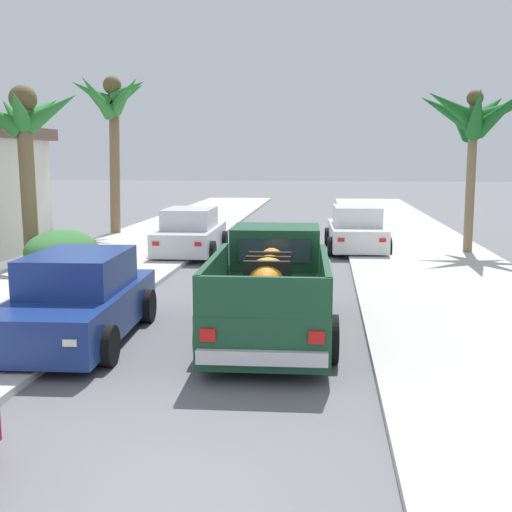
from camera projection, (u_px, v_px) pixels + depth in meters
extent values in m
plane|color=slate|center=(139.00, 501.00, 5.81)|extent=(160.00, 160.00, 0.00)
cube|color=beige|center=(102.00, 266.00, 18.11)|extent=(4.66, 60.00, 0.12)
cube|color=beige|center=(438.00, 272.00, 17.06)|extent=(4.66, 60.00, 0.12)
cube|color=silver|center=(133.00, 267.00, 18.00)|extent=(0.16, 60.00, 0.10)
cube|color=silver|center=(403.00, 272.00, 17.17)|extent=(0.16, 60.00, 0.10)
cube|color=#19472D|center=(272.00, 303.00, 11.11)|extent=(2.09, 5.16, 0.80)
cube|color=#19472D|center=(276.00, 246.00, 12.56)|extent=(1.77, 1.56, 0.80)
cube|color=#283342|center=(274.00, 251.00, 11.81)|extent=(1.38, 0.11, 0.44)
cube|color=#283342|center=(278.00, 240.00, 13.30)|extent=(1.46, 0.11, 0.48)
cube|color=#19472D|center=(214.00, 274.00, 10.23)|extent=(0.21, 3.30, 0.56)
cube|color=#19472D|center=(325.00, 275.00, 10.09)|extent=(0.21, 3.30, 0.56)
cube|color=#19472D|center=(262.00, 297.00, 8.53)|extent=(1.88, 0.16, 0.56)
cube|color=silver|center=(262.00, 358.00, 8.57)|extent=(1.83, 0.18, 0.20)
cylinder|color=black|center=(228.00, 296.00, 12.73)|extent=(0.29, 0.77, 0.76)
cylinder|color=black|center=(324.00, 297.00, 12.58)|extent=(0.29, 0.77, 0.76)
cylinder|color=black|center=(205.00, 336.00, 9.84)|extent=(0.29, 0.77, 0.76)
cylinder|color=black|center=(330.00, 339.00, 9.69)|extent=(0.29, 0.77, 0.76)
cube|color=red|center=(208.00, 335.00, 8.61)|extent=(0.22, 0.05, 0.18)
cube|color=red|center=(317.00, 337.00, 8.50)|extent=(0.22, 0.05, 0.18)
ellipsoid|color=orange|center=(268.00, 275.00, 10.00)|extent=(0.76, 1.72, 0.60)
sphere|color=orange|center=(272.00, 260.00, 10.93)|extent=(0.44, 0.44, 0.44)
cube|color=black|center=(267.00, 281.00, 9.54)|extent=(0.72, 0.14, 0.61)
cube|color=black|center=(268.00, 275.00, 10.00)|extent=(0.72, 0.14, 0.61)
cube|color=black|center=(270.00, 270.00, 10.47)|extent=(0.72, 0.14, 0.61)
cube|color=navy|center=(78.00, 311.00, 10.83)|extent=(1.97, 4.28, 0.72)
cube|color=navy|center=(79.00, 271.00, 10.82)|extent=(1.62, 2.17, 0.64)
cube|color=#283342|center=(58.00, 283.00, 9.87)|extent=(1.37, 0.15, 0.52)
cube|color=#283342|center=(96.00, 263.00, 11.78)|extent=(1.34, 0.15, 0.50)
cylinder|color=black|center=(108.00, 346.00, 9.52)|extent=(0.25, 0.65, 0.64)
cylinder|color=black|center=(147.00, 306.00, 12.09)|extent=(0.25, 0.65, 0.64)
cylinder|color=black|center=(56.00, 305.00, 12.20)|extent=(0.25, 0.65, 0.64)
cube|color=red|center=(143.00, 281.00, 12.85)|extent=(0.20, 0.05, 0.12)
cube|color=white|center=(70.00, 343.00, 8.70)|extent=(0.20, 0.05, 0.10)
cube|color=red|center=(83.00, 280.00, 12.93)|extent=(0.20, 0.05, 0.12)
cube|color=silver|center=(356.00, 235.00, 21.35)|extent=(1.92, 4.27, 0.72)
cube|color=silver|center=(357.00, 216.00, 21.14)|extent=(1.60, 2.16, 0.64)
cube|color=#283342|center=(354.00, 214.00, 22.10)|extent=(1.37, 0.13, 0.52)
cube|color=#283342|center=(359.00, 219.00, 20.19)|extent=(1.34, 0.13, 0.50)
cylinder|color=black|center=(328.00, 236.00, 22.73)|extent=(0.24, 0.65, 0.64)
cylinder|color=black|center=(378.00, 237.00, 22.60)|extent=(0.24, 0.65, 0.64)
cylinder|color=black|center=(331.00, 246.00, 20.16)|extent=(0.24, 0.65, 0.64)
cylinder|color=black|center=(388.00, 247.00, 20.03)|extent=(0.24, 0.65, 0.64)
cube|color=red|center=(341.00, 240.00, 19.30)|extent=(0.20, 0.05, 0.12)
cube|color=white|center=(335.00, 226.00, 23.46)|extent=(0.20, 0.05, 0.10)
cube|color=red|center=(383.00, 240.00, 19.21)|extent=(0.20, 0.05, 0.12)
cube|color=white|center=(368.00, 226.00, 23.37)|extent=(0.20, 0.05, 0.10)
cube|color=silver|center=(191.00, 238.00, 20.47)|extent=(1.84, 4.23, 0.72)
cube|color=silver|center=(190.00, 218.00, 20.27)|extent=(1.56, 2.13, 0.64)
cube|color=#283342|center=(195.00, 216.00, 21.23)|extent=(1.37, 0.11, 0.52)
cube|color=#283342|center=(184.00, 222.00, 19.32)|extent=(1.34, 0.10, 0.50)
cylinder|color=black|center=(173.00, 239.00, 21.87)|extent=(0.23, 0.64, 0.64)
cylinder|color=black|center=(224.00, 240.00, 21.71)|extent=(0.23, 0.64, 0.64)
cylinder|color=black|center=(154.00, 250.00, 19.31)|extent=(0.23, 0.64, 0.64)
cylinder|color=black|center=(212.00, 251.00, 19.15)|extent=(0.23, 0.64, 0.64)
cube|color=red|center=(156.00, 244.00, 18.44)|extent=(0.20, 0.04, 0.12)
cube|color=white|center=(185.00, 229.00, 22.59)|extent=(0.20, 0.04, 0.10)
cube|color=red|center=(198.00, 244.00, 18.32)|extent=(0.20, 0.04, 0.12)
cube|color=white|center=(219.00, 229.00, 22.48)|extent=(0.20, 0.04, 0.10)
cylinder|color=#846B4C|center=(471.00, 178.00, 20.08)|extent=(0.29, 0.41, 5.02)
cone|color=#196023|center=(509.00, 107.00, 19.65)|extent=(2.18, 0.63, 1.29)
cone|color=#196023|center=(489.00, 109.00, 20.21)|extent=(1.62, 1.56, 1.27)
cone|color=#196023|center=(457.00, 117.00, 20.83)|extent=(1.13, 2.19, 1.71)
cone|color=#196023|center=(445.00, 110.00, 20.18)|extent=(1.95, 1.24, 1.38)
cone|color=#196023|center=(451.00, 106.00, 19.39)|extent=(1.95, 1.40, 1.26)
cone|color=#196023|center=(477.00, 112.00, 18.76)|extent=(0.83, 2.10, 1.65)
cone|color=#196023|center=(501.00, 111.00, 18.82)|extent=(1.64, 2.06, 1.60)
sphere|color=brown|center=(475.00, 98.00, 19.69)|extent=(0.52, 0.52, 0.52)
cylinder|color=brown|center=(28.00, 185.00, 17.88)|extent=(0.43, 0.49, 4.79)
cone|color=#2D7F33|center=(52.00, 110.00, 17.49)|extent=(1.73, 0.61, 1.31)
cone|color=#2D7F33|center=(42.00, 109.00, 18.24)|extent=(0.98, 1.70, 1.17)
cone|color=#2D7F33|center=(12.00, 113.00, 18.32)|extent=(1.81, 1.81, 1.37)
cone|color=#2D7F33|center=(18.00, 108.00, 16.85)|extent=(0.94, 1.61, 1.26)
sphere|color=brown|center=(23.00, 99.00, 17.51)|extent=(0.77, 0.77, 0.77)
cylinder|color=brown|center=(115.00, 161.00, 25.30)|extent=(0.40, 0.82, 6.02)
cone|color=#2D7F33|center=(129.00, 90.00, 24.64)|extent=(1.65, 0.84, 1.11)
cone|color=#2D7F33|center=(129.00, 93.00, 25.30)|extent=(1.49, 1.46, 1.21)
cone|color=#2D7F33|center=(113.00, 93.00, 25.72)|extent=(1.07, 1.92, 1.19)
cone|color=#2D7F33|center=(95.00, 97.00, 25.22)|extent=(1.78, 1.01, 1.50)
cone|color=#2D7F33|center=(91.00, 92.00, 24.70)|extent=(1.81, 1.08, 1.28)
cone|color=#2D7F33|center=(97.00, 96.00, 23.90)|extent=(1.06, 2.18, 1.70)
cone|color=#2D7F33|center=(125.00, 95.00, 24.13)|extent=(1.89, 1.80, 1.56)
sphere|color=brown|center=(112.00, 85.00, 24.83)|extent=(0.73, 0.73, 0.73)
ellipsoid|color=#387538|center=(60.00, 249.00, 18.02)|extent=(1.80, 2.80, 1.10)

